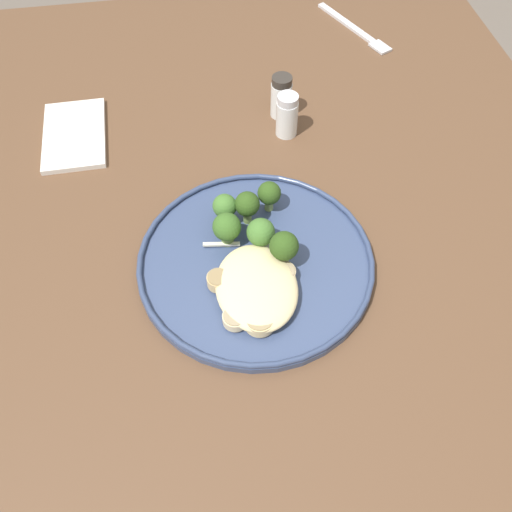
{
  "coord_description": "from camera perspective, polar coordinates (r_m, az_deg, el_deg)",
  "views": [
    {
      "loc": [
        -0.36,
        0.07,
        1.3
      ],
      "look_at": [
        0.04,
        -0.0,
        0.76
      ],
      "focal_mm": 39.1,
      "sensor_mm": 36.0,
      "label": 1
    }
  ],
  "objects": [
    {
      "name": "seared_scallop_tilted_round",
      "position": [
        0.66,
        0.77,
        -1.51
      ],
      "size": [
        0.03,
        0.03,
        0.01
      ],
      "color": "beige",
      "rests_on": "dinner_plate"
    },
    {
      "name": "noodle_bed",
      "position": [
        0.64,
        0.06,
        -3.18
      ],
      "size": [
        0.12,
        0.1,
        0.03
      ],
      "color": "beige",
      "rests_on": "dinner_plate"
    },
    {
      "name": "broccoli_floret_beside_noodles",
      "position": [
        0.67,
        0.49,
        2.41
      ],
      "size": [
        0.03,
        0.03,
        0.05
      ],
      "color": "#7A994C",
      "rests_on": "dinner_plate"
    },
    {
      "name": "onion_sliver_long_sliver",
      "position": [
        0.67,
        -0.4,
        -0.77
      ],
      "size": [
        0.05,
        0.03,
        0.0
      ],
      "primitive_type": "cube",
      "rotation": [
        0.0,
        0.0,
        2.65
      ],
      "color": "silver",
      "rests_on": "dinner_plate"
    },
    {
      "name": "broccoli_floret_front_edge",
      "position": [
        0.72,
        1.36,
        6.37
      ],
      "size": [
        0.03,
        0.03,
        0.04
      ],
      "color": "#89A356",
      "rests_on": "dinner_plate"
    },
    {
      "name": "wooden_dining_table",
      "position": [
        0.74,
        0.46,
        -7.04
      ],
      "size": [
        1.4,
        1.0,
        0.74
      ],
      "color": "brown",
      "rests_on": "ground"
    },
    {
      "name": "seared_scallop_right_edge",
      "position": [
        0.65,
        -0.37,
        -3.15
      ],
      "size": [
        0.03,
        0.03,
        0.01
      ],
      "color": "beige",
      "rests_on": "dinner_plate"
    },
    {
      "name": "broccoli_floret_tall_stalk",
      "position": [
        0.68,
        -3.0,
        2.9
      ],
      "size": [
        0.04,
        0.04,
        0.05
      ],
      "color": "#7A994C",
      "rests_on": "dinner_plate"
    },
    {
      "name": "seared_scallop_on_noodles",
      "position": [
        0.66,
        2.78,
        -1.8
      ],
      "size": [
        0.03,
        0.03,
        0.01
      ],
      "color": "beige",
      "rests_on": "dinner_plate"
    },
    {
      "name": "seared_scallop_rear_pale",
      "position": [
        0.64,
        1.09,
        -4.18
      ],
      "size": [
        0.03,
        0.03,
        0.01
      ],
      "color": "#E5C689",
      "rests_on": "dinner_plate"
    },
    {
      "name": "dinner_fork",
      "position": [
        1.09,
        10.11,
        21.87
      ],
      "size": [
        0.18,
        0.09,
        0.0
      ],
      "color": "silver",
      "rests_on": "wooden_dining_table"
    },
    {
      "name": "broccoli_floret_left_leaning",
      "position": [
        0.65,
        2.87,
        0.92
      ],
      "size": [
        0.04,
        0.04,
        0.05
      ],
      "color": "#89A356",
      "rests_on": "dinner_plate"
    },
    {
      "name": "ground",
      "position": [
        1.35,
        0.27,
        -21.02
      ],
      "size": [
        6.0,
        6.0,
        0.0
      ],
      "primitive_type": "plane",
      "color": "#665B51"
    },
    {
      "name": "dinner_plate",
      "position": [
        0.68,
        0.0,
        -0.58
      ],
      "size": [
        0.29,
        0.29,
        0.02
      ],
      "color": "#38476B",
      "rests_on": "wooden_dining_table"
    },
    {
      "name": "broccoli_floret_right_tilted",
      "position": [
        0.7,
        -3.21,
        5.0
      ],
      "size": [
        0.03,
        0.03,
        0.05
      ],
      "color": "#7A994C",
      "rests_on": "dinner_plate"
    },
    {
      "name": "seared_scallop_half_hidden",
      "position": [
        0.63,
        -2.13,
        -6.36
      ],
      "size": [
        0.03,
        0.03,
        0.01
      ],
      "color": "beige",
      "rests_on": "dinner_plate"
    },
    {
      "name": "seared_scallop_tiny_bay",
      "position": [
        0.62,
        0.38,
        -6.65
      ],
      "size": [
        0.03,
        0.03,
        0.02
      ],
      "color": "#E5C689",
      "rests_on": "dinner_plate"
    },
    {
      "name": "onion_sliver_curled_piece",
      "position": [
        0.69,
        -3.55,
        1.21
      ],
      "size": [
        0.01,
        0.05,
        0.0
      ],
      "primitive_type": "cube",
      "rotation": [
        0.0,
        0.0,
        1.43
      ],
      "color": "silver",
      "rests_on": "dinner_plate"
    },
    {
      "name": "seared_scallop_large_seared",
      "position": [
        0.65,
        -3.9,
        -2.49
      ],
      "size": [
        0.03,
        0.03,
        0.02
      ],
      "color": "#DBB77A",
      "rests_on": "dinner_plate"
    },
    {
      "name": "folded_napkin",
      "position": [
        0.89,
        -18.08,
        11.71
      ],
      "size": [
        0.15,
        0.09,
        0.01
      ],
      "primitive_type": "cube",
      "rotation": [
        0.0,
        0.0,
        0.01
      ],
      "color": "silver",
      "rests_on": "wooden_dining_table"
    },
    {
      "name": "salt_shaker",
      "position": [
        0.84,
        3.19,
        14.17
      ],
      "size": [
        0.03,
        0.03,
        0.07
      ],
      "color": "white",
      "rests_on": "wooden_dining_table"
    },
    {
      "name": "pepper_shaker",
      "position": [
        0.87,
        2.61,
        15.98
      ],
      "size": [
        0.03,
        0.03,
        0.07
      ],
      "color": "white",
      "rests_on": "wooden_dining_table"
    },
    {
      "name": "broccoli_floret_center_pile",
      "position": [
        0.7,
        -0.74,
        5.27
      ],
      "size": [
        0.03,
        0.03,
        0.05
      ],
      "color": "#7A994C",
      "rests_on": "dinner_plate"
    },
    {
      "name": "onion_sliver_short_strip",
      "position": [
        0.7,
        1.04,
        2.21
      ],
      "size": [
        0.05,
        0.01,
        0.0
      ],
      "primitive_type": "cube",
      "rotation": [
        0.0,
        0.0,
        3.01
      ],
      "color": "silver",
      "rests_on": "dinner_plate"
    }
  ]
}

